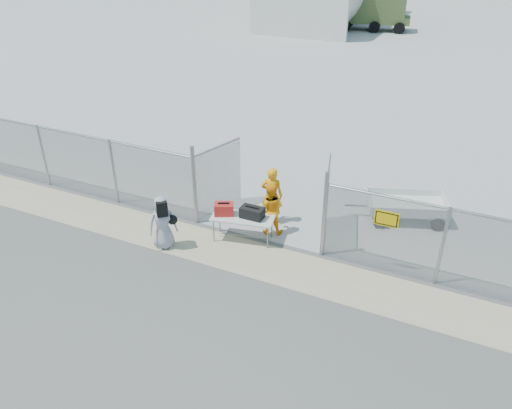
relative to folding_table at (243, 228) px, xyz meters
The scene contains 12 objects.
ground 1.81m from the folding_table, 80.37° to the right, with size 160.00×160.00×0.00m, color #414141.
tarmac_inside 40.25m from the folding_table, 89.58° to the left, with size 160.00×80.00×0.01m, color #A1A1A1.
dirt_strip 0.89m from the folding_table, 68.42° to the right, with size 44.00×1.60×0.01m, color tan.
chain_link_fence 0.82m from the folding_table, 39.98° to the left, with size 40.00×0.20×2.20m, color gray, non-canonical shape.
folding_table is the anchor object (origin of this frame).
orange_bag 0.78m from the folding_table, behind, with size 0.54×0.36×0.34m, color red.
black_duffel 0.59m from the folding_table, 21.61° to the left, with size 0.65×0.38×0.31m, color black.
security_worker_left 1.43m from the folding_table, 75.63° to the left, with size 0.66×0.43×1.80m, color #FF9A0D.
security_worker_right 0.97m from the folding_table, 52.46° to the left, with size 0.76×0.59×1.57m, color #FF9A0D.
visitor 2.27m from the folding_table, 144.82° to the right, with size 0.78×0.50×1.58m, color #9897A6.
utility_trailer 5.13m from the folding_table, 39.04° to the left, with size 3.08×1.59×0.75m, color silver, non-canonical shape.
military_truck 35.86m from the folding_table, 97.87° to the left, with size 6.20×2.29×2.95m, color #495C2E, non-canonical shape.
Camera 1 is at (5.23, -9.05, 7.84)m, focal length 35.00 mm.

